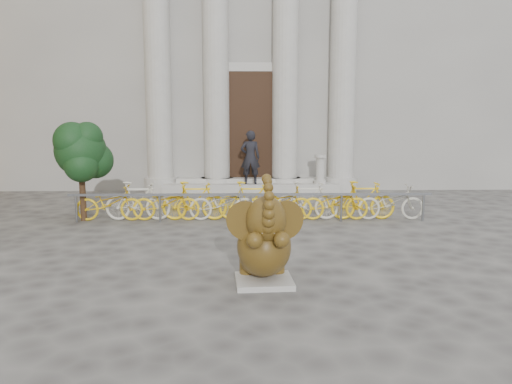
{
  "coord_description": "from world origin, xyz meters",
  "views": [
    {
      "loc": [
        -0.17,
        -7.84,
        2.6
      ],
      "look_at": [
        0.03,
        2.24,
        1.1
      ],
      "focal_mm": 35.0,
      "sensor_mm": 36.0,
      "label": 1
    }
  ],
  "objects_px": {
    "elephant_statue": "(264,245)",
    "tree": "(81,152)",
    "bike_rack": "(251,201)",
    "pedestrian": "(250,157)"
  },
  "relations": [
    {
      "from": "elephant_statue",
      "to": "tree",
      "type": "xyz_separation_m",
      "value": [
        -4.42,
        5.04,
        1.1
      ]
    },
    {
      "from": "elephant_statue",
      "to": "tree",
      "type": "height_order",
      "value": "tree"
    },
    {
      "from": "elephant_statue",
      "to": "tree",
      "type": "bearing_deg",
      "value": 127.23
    },
    {
      "from": "bike_rack",
      "to": "tree",
      "type": "relative_size",
      "value": 3.64
    },
    {
      "from": "elephant_statue",
      "to": "bike_rack",
      "type": "distance_m",
      "value": 5.04
    },
    {
      "from": "elephant_statue",
      "to": "pedestrian",
      "type": "distance_m",
      "value": 9.37
    },
    {
      "from": "elephant_statue",
      "to": "bike_rack",
      "type": "xyz_separation_m",
      "value": [
        -0.16,
        5.04,
        -0.15
      ]
    },
    {
      "from": "tree",
      "to": "pedestrian",
      "type": "bearing_deg",
      "value": 45.23
    },
    {
      "from": "tree",
      "to": "elephant_statue",
      "type": "bearing_deg",
      "value": -48.78
    },
    {
      "from": "elephant_statue",
      "to": "pedestrian",
      "type": "relative_size",
      "value": 0.98
    }
  ]
}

